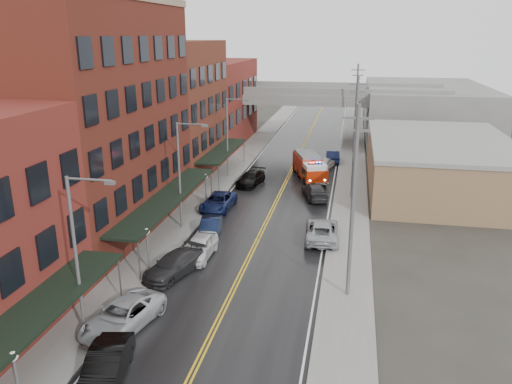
{
  "coord_description": "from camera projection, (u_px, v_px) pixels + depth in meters",
  "views": [
    {
      "loc": [
        6.91,
        -13.41,
        15.69
      ],
      "look_at": [
        -0.75,
        25.83,
        3.0
      ],
      "focal_mm": 35.0,
      "sensor_mm": 36.0,
      "label": 1
    }
  ],
  "objects": [
    {
      "name": "overpass",
      "position": [
        307.0,
        102.0,
        74.74
      ],
      "size": [
        40.0,
        10.0,
        7.5
      ],
      "color": "slate",
      "rests_on": "ground"
    },
    {
      "name": "street_lamp_0",
      "position": [
        79.0,
        248.0,
        25.66
      ],
      "size": [
        2.64,
        0.22,
        9.0
      ],
      "color": "#59595B",
      "rests_on": "ground"
    },
    {
      "name": "parked_car_left_1",
      "position": [
        106.0,
        366.0,
        23.41
      ],
      "size": [
        2.59,
        5.05,
        1.59
      ],
      "primitive_type": "imported",
      "rotation": [
        0.0,
        0.0,
        0.2
      ],
      "color": "black",
      "rests_on": "ground"
    },
    {
      "name": "parked_car_left_4",
      "position": [
        199.0,
        247.0,
        36.5
      ],
      "size": [
        1.98,
        4.75,
        1.61
      ],
      "primitive_type": "imported",
      "rotation": [
        0.0,
        0.0,
        -0.02
      ],
      "color": "white",
      "rests_on": "ground"
    },
    {
      "name": "curb_right",
      "position": [
        333.0,
        213.0,
        45.56
      ],
      "size": [
        0.3,
        160.0,
        0.15
      ],
      "primitive_type": "cube",
      "color": "gray",
      "rests_on": "ground"
    },
    {
      "name": "utility_pole_2",
      "position": [
        356.0,
        107.0,
        66.78
      ],
      "size": [
        1.8,
        0.24,
        12.0
      ],
      "color": "#59595B",
      "rests_on": "ground"
    },
    {
      "name": "brick_building_far",
      "position": [
        214.0,
        103.0,
        73.43
      ],
      "size": [
        9.0,
        20.0,
        12.0
      ],
      "primitive_type": "cube",
      "color": "maroon",
      "rests_on": "ground"
    },
    {
      "name": "parked_car_right_1",
      "position": [
        315.0,
        191.0,
        49.67
      ],
      "size": [
        3.28,
        5.3,
        1.43
      ],
      "primitive_type": "imported",
      "rotation": [
        0.0,
        0.0,
        3.42
      ],
      "color": "#28282A",
      "rests_on": "ground"
    },
    {
      "name": "awning_0",
      "position": [
        20.0,
        325.0,
        22.76
      ],
      "size": [
        2.6,
        16.0,
        3.09
      ],
      "color": "black",
      "rests_on": "ground"
    },
    {
      "name": "street_lamp_2",
      "position": [
        229.0,
        133.0,
        55.6
      ],
      "size": [
        2.64,
        0.22,
        9.0
      ],
      "color": "#59595B",
      "rests_on": "ground"
    },
    {
      "name": "globe_lamp_2",
      "position": [
        206.0,
        182.0,
        47.09
      ],
      "size": [
        0.44,
        0.44,
        3.12
      ],
      "color": "#59595B",
      "rests_on": "ground"
    },
    {
      "name": "parked_car_right_2",
      "position": [
        326.0,
        163.0,
        60.84
      ],
      "size": [
        2.64,
        4.28,
        1.36
      ],
      "primitive_type": "imported",
      "rotation": [
        0.0,
        0.0,
        2.87
      ],
      "color": "silver",
      "rests_on": "ground"
    },
    {
      "name": "awning_1",
      "position": [
        168.0,
        198.0,
        40.53
      ],
      "size": [
        2.6,
        18.0,
        3.09
      ],
      "color": "black",
      "rests_on": "ground"
    },
    {
      "name": "right_far_block",
      "position": [
        424.0,
        111.0,
        79.54
      ],
      "size": [
        18.0,
        30.0,
        8.0
      ],
      "primitive_type": "cube",
      "color": "slate",
      "rests_on": "ground"
    },
    {
      "name": "parked_car_left_3",
      "position": [
        174.0,
        265.0,
        33.83
      ],
      "size": [
        3.65,
        5.56,
        1.5
      ],
      "primitive_type": "imported",
      "rotation": [
        0.0,
        0.0,
        -0.33
      ],
      "color": "#29292B",
      "rests_on": "ground"
    },
    {
      "name": "tan_building",
      "position": [
        438.0,
        166.0,
        52.29
      ],
      "size": [
        14.0,
        22.0,
        5.0
      ],
      "primitive_type": "cube",
      "color": "#896749",
      "rests_on": "ground"
    },
    {
      "name": "brick_building_b",
      "position": [
        95.0,
        122.0,
        39.78
      ],
      "size": [
        9.0,
        20.0,
        18.0
      ],
      "primitive_type": "cube",
      "color": "#4F2014",
      "rests_on": "ground"
    },
    {
      "name": "parked_car_right_3",
      "position": [
        333.0,
        156.0,
        63.76
      ],
      "size": [
        1.93,
        4.75,
        1.53
      ],
      "primitive_type": "imported",
      "rotation": [
        0.0,
        0.0,
        3.21
      ],
      "color": "#0E1434",
      "rests_on": "ground"
    },
    {
      "name": "globe_lamp_0",
      "position": [
        15.0,
        368.0,
        20.89
      ],
      "size": [
        0.44,
        0.44,
        3.12
      ],
      "color": "#59595B",
      "rests_on": "ground"
    },
    {
      "name": "utility_pole_1",
      "position": [
        355.0,
        136.0,
        48.07
      ],
      "size": [
        1.8,
        0.24,
        12.0
      ],
      "color": "#59595B",
      "rests_on": "ground"
    },
    {
      "name": "road",
      "position": [
        272.0,
        210.0,
        46.61
      ],
      "size": [
        11.0,
        160.0,
        0.02
      ],
      "primitive_type": "cube",
      "color": "black",
      "rests_on": "ground"
    },
    {
      "name": "parked_car_right_0",
      "position": [
        322.0,
        230.0,
        39.67
      ],
      "size": [
        2.91,
        5.73,
        1.55
      ],
      "primitive_type": "imported",
      "rotation": [
        0.0,
        0.0,
        3.2
      ],
      "color": "#A2A6AA",
      "rests_on": "ground"
    },
    {
      "name": "parked_car_left_2",
      "position": [
        123.0,
        316.0,
        27.65
      ],
      "size": [
        3.72,
        5.97,
        1.54
      ],
      "primitive_type": "imported",
      "rotation": [
        0.0,
        0.0,
        -0.22
      ],
      "color": "#B1B5B9",
      "rests_on": "ground"
    },
    {
      "name": "parked_car_left_5",
      "position": [
        210.0,
        228.0,
        40.38
      ],
      "size": [
        2.21,
        4.58,
        1.45
      ],
      "primitive_type": "imported",
      "rotation": [
        0.0,
        0.0,
        0.16
      ],
      "color": "black",
      "rests_on": "ground"
    },
    {
      "name": "sidewalk_left",
      "position": [
        198.0,
        204.0,
        47.93
      ],
      "size": [
        3.0,
        160.0,
        0.15
      ],
      "primitive_type": "cube",
      "color": "slate",
      "rests_on": "ground"
    },
    {
      "name": "parked_car_left_7",
      "position": [
        251.0,
        178.0,
        54.11
      ],
      "size": [
        2.84,
        5.3,
        1.46
      ],
      "primitive_type": "imported",
      "rotation": [
        0.0,
        0.0,
        -0.16
      ],
      "color": "black",
      "rests_on": "ground"
    },
    {
      "name": "sidewalk_right",
      "position": [
        352.0,
        214.0,
        45.26
      ],
      "size": [
        3.0,
        160.0,
        0.15
      ],
      "primitive_type": "cube",
      "color": "slate",
      "rests_on": "ground"
    },
    {
      "name": "fire_truck",
      "position": [
        310.0,
        166.0,
        56.12
      ],
      "size": [
        4.76,
        7.87,
        2.74
      ],
      "rotation": [
        0.0,
        0.0,
        0.32
      ],
      "color": "#B72508",
      "rests_on": "ground"
    },
    {
      "name": "parked_car_left_6",
      "position": [
        218.0,
        202.0,
        46.54
      ],
      "size": [
        2.71,
        5.43,
        1.48
      ],
      "primitive_type": "imported",
      "rotation": [
        0.0,
        0.0,
        -0.05
      ],
      "color": "#131E4A",
      "rests_on": "ground"
    },
    {
      "name": "awning_2",
      "position": [
        223.0,
        151.0,
        56.91
      ],
      "size": [
        2.6,
        13.0,
        3.09
      ],
      "color": "black",
      "rests_on": "ground"
    },
    {
      "name": "curb_left",
      "position": [
        214.0,
        205.0,
        47.63
      ],
      "size": [
        0.3,
        160.0,
        0.15
      ],
      "primitive_type": "cube",
      "color": "gray",
      "rests_on": "ground"
    },
    {
      "name": "street_lamp_1",
      "position": [
        182.0,
        169.0,
        40.63
      ],
      "size": [
        2.64,
        0.22,
        9.0
      ],
      "color": "#59595B",
      "rests_on": "ground"
    },
    {
      "name": "utility_pole_0",
      "position": [
        353.0,
        201.0,
        29.36
      ],
      "size": [
        1.8,
        0.24,
        12.0
      ],
      "color": "#59595B",
      "rests_on": "ground"
    },
    {
      "name": "globe_lamp_1",
      "position": [
        147.0,
        240.0,
        33.99
      ],
      "size": [
        0.44,
        0.44,
        3.12
      ],
      "color": "#59595B",
      "rests_on": "ground"
    },
    {
      "name": "brick_building_c",
      "position": [
        172.0,
        110.0,
        56.6
      ],
      "size": [
        9.0,
        15.0,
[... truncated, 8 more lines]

